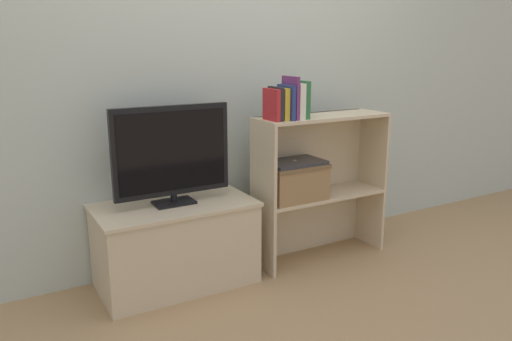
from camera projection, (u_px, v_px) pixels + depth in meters
ground_plane at (268, 280)px, 2.90m from camera, size 16.00×16.00×0.00m
wall_back at (227, 67)px, 3.02m from camera, size 10.00×0.05×2.40m
tv_stand at (176, 244)px, 2.80m from camera, size 0.87×0.48×0.48m
tv at (172, 153)px, 2.68m from camera, size 0.65×0.14×0.54m
bookshelf_lower_tier at (314, 214)px, 3.23m from camera, size 0.86×0.28×0.42m
bookshelf_upper_tier at (316, 144)px, 3.12m from camera, size 0.86×0.28×0.49m
book_crimson at (271, 105)px, 2.78m from camera, size 0.02×0.16×0.18m
book_charcoal at (276, 104)px, 2.79m from camera, size 0.03×0.13×0.19m
book_mustard at (281, 104)px, 2.81m from camera, size 0.03×0.13×0.18m
book_navy at (286, 102)px, 2.83m from camera, size 0.03×0.16×0.20m
book_plum at (291, 98)px, 2.84m from camera, size 0.02×0.16×0.24m
book_ivory at (296, 101)px, 2.86m from camera, size 0.04×0.15×0.20m
book_forest at (302, 100)px, 2.88m from camera, size 0.03×0.14×0.22m
storage_basket_left at (294, 180)px, 3.00m from camera, size 0.37×0.25×0.22m
laptop at (294, 162)px, 2.97m from camera, size 0.35×0.23×0.02m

